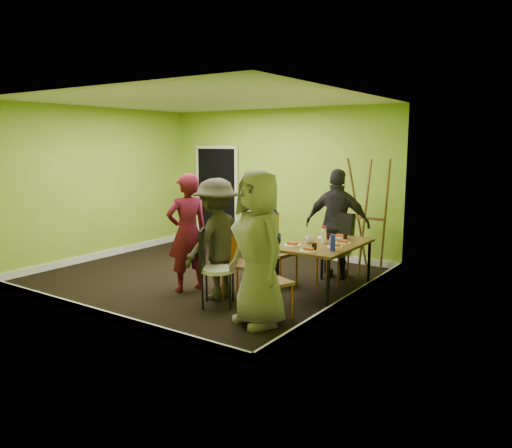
% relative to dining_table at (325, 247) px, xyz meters
% --- Properties ---
extents(ground, '(5.00, 5.00, 0.00)m').
position_rel_dining_table_xyz_m(ground, '(-2.03, -0.23, -0.70)').
color(ground, black).
rests_on(ground, ground).
extents(room_walls, '(5.04, 4.54, 2.82)m').
position_rel_dining_table_xyz_m(room_walls, '(-2.06, -0.19, 0.29)').
color(room_walls, '#8AAC2C').
rests_on(room_walls, ground).
extents(dining_table, '(0.90, 1.50, 0.75)m').
position_rel_dining_table_xyz_m(dining_table, '(0.00, 0.00, 0.00)').
color(dining_table, black).
rests_on(dining_table, ground).
extents(chair_left_far, '(0.52, 0.52, 1.09)m').
position_rel_dining_table_xyz_m(chair_left_far, '(-0.87, 0.04, -0.08)').
color(chair_left_far, '#C15E12').
rests_on(chair_left_far, ground).
extents(chair_left_near, '(0.45, 0.45, 1.03)m').
position_rel_dining_table_xyz_m(chair_left_near, '(-1.00, -0.78, -0.12)').
color(chair_left_near, '#C15E12').
rests_on(chair_left_near, ground).
extents(chair_back_end, '(0.45, 0.52, 1.08)m').
position_rel_dining_table_xyz_m(chair_back_end, '(-0.16, 0.78, 0.07)').
color(chair_back_end, '#C15E12').
rests_on(chair_back_end, ground).
extents(chair_front_end, '(0.53, 0.53, 0.98)m').
position_rel_dining_table_xyz_m(chair_front_end, '(-0.13, -1.31, -0.14)').
color(chair_front_end, '#C15E12').
rests_on(chair_front_end, ground).
extents(chair_bentwood, '(0.56, 0.55, 1.04)m').
position_rel_dining_table_xyz_m(chair_bentwood, '(-1.01, -1.29, -0.12)').
color(chair_bentwood, black).
rests_on(chair_bentwood, ground).
extents(easel, '(0.77, 0.72, 1.91)m').
position_rel_dining_table_xyz_m(easel, '(0.00, 1.62, 0.25)').
color(easel, brown).
rests_on(easel, ground).
extents(plate_near_left, '(0.26, 0.26, 0.01)m').
position_rel_dining_table_xyz_m(plate_near_left, '(-0.18, 0.38, 0.06)').
color(plate_near_left, white).
rests_on(plate_near_left, dining_table).
extents(plate_near_right, '(0.23, 0.23, 0.01)m').
position_rel_dining_table_xyz_m(plate_near_right, '(-0.30, -0.40, 0.06)').
color(plate_near_right, white).
rests_on(plate_near_right, dining_table).
extents(plate_far_back, '(0.22, 0.22, 0.01)m').
position_rel_dining_table_xyz_m(plate_far_back, '(-0.00, 0.51, 0.06)').
color(plate_far_back, white).
rests_on(plate_far_back, dining_table).
extents(plate_far_front, '(0.23, 0.23, 0.01)m').
position_rel_dining_table_xyz_m(plate_far_front, '(0.05, -0.59, 0.06)').
color(plate_far_front, white).
rests_on(plate_far_front, dining_table).
extents(plate_wall_back, '(0.21, 0.21, 0.01)m').
position_rel_dining_table_xyz_m(plate_wall_back, '(0.21, 0.14, 0.06)').
color(plate_wall_back, white).
rests_on(plate_wall_back, dining_table).
extents(plate_wall_front, '(0.22, 0.22, 0.01)m').
position_rel_dining_table_xyz_m(plate_wall_front, '(0.22, -0.16, 0.06)').
color(plate_wall_front, white).
rests_on(plate_wall_front, dining_table).
extents(thermos, '(0.07, 0.07, 0.22)m').
position_rel_dining_table_xyz_m(thermos, '(-0.03, -0.01, 0.16)').
color(thermos, white).
rests_on(thermos, dining_table).
extents(blue_bottle, '(0.07, 0.07, 0.21)m').
position_rel_dining_table_xyz_m(blue_bottle, '(0.30, -0.40, 0.16)').
color(blue_bottle, '#161EAB').
rests_on(blue_bottle, dining_table).
extents(orange_bottle, '(0.03, 0.03, 0.08)m').
position_rel_dining_table_xyz_m(orange_bottle, '(-0.00, 0.18, 0.09)').
color(orange_bottle, '#C15E12').
rests_on(orange_bottle, dining_table).
extents(glass_mid, '(0.06, 0.06, 0.10)m').
position_rel_dining_table_xyz_m(glass_mid, '(-0.09, 0.30, 0.10)').
color(glass_mid, black).
rests_on(glass_mid, dining_table).
extents(glass_back, '(0.06, 0.06, 0.10)m').
position_rel_dining_table_xyz_m(glass_back, '(0.10, 0.45, 0.11)').
color(glass_back, black).
rests_on(glass_back, dining_table).
extents(glass_front, '(0.07, 0.07, 0.10)m').
position_rel_dining_table_xyz_m(glass_front, '(0.10, -0.52, 0.10)').
color(glass_front, black).
rests_on(glass_front, dining_table).
extents(cup_a, '(0.13, 0.13, 0.10)m').
position_rel_dining_table_xyz_m(cup_a, '(-0.18, -0.12, 0.11)').
color(cup_a, white).
rests_on(cup_a, dining_table).
extents(cup_b, '(0.09, 0.09, 0.09)m').
position_rel_dining_table_xyz_m(cup_b, '(0.12, -0.02, 0.10)').
color(cup_b, white).
rests_on(cup_b, dining_table).
extents(person_standing, '(0.64, 0.75, 1.73)m').
position_rel_dining_table_xyz_m(person_standing, '(-1.75, -0.94, 0.17)').
color(person_standing, '#5B0F20').
rests_on(person_standing, ground).
extents(person_left_far, '(0.64, 0.79, 1.54)m').
position_rel_dining_table_xyz_m(person_left_far, '(-1.10, 0.03, 0.07)').
color(person_left_far, '#141933').
rests_on(person_left_far, ground).
extents(person_left_near, '(0.68, 1.12, 1.68)m').
position_rel_dining_table_xyz_m(person_left_near, '(-1.19, -0.98, 0.14)').
color(person_left_near, '#2C271D').
rests_on(person_left_near, ground).
extents(person_back_end, '(1.09, 0.64, 1.75)m').
position_rel_dining_table_xyz_m(person_back_end, '(-0.25, 0.92, 0.18)').
color(person_back_end, black).
rests_on(person_back_end, ground).
extents(person_front_end, '(1.06, 0.90, 1.85)m').
position_rel_dining_table_xyz_m(person_front_end, '(-0.13, -1.51, 0.23)').
color(person_front_end, gray).
rests_on(person_front_end, ground).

